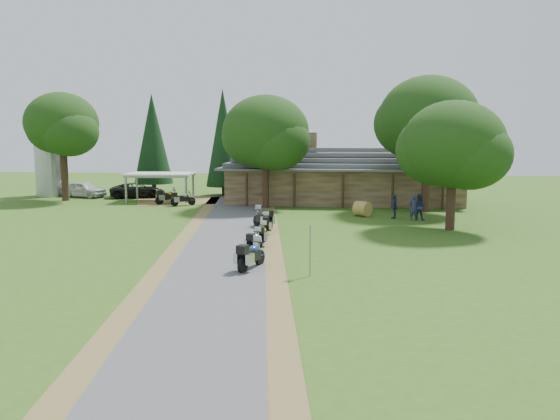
# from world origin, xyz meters

# --- Properties ---
(ground) EXTENTS (120.00, 120.00, 0.00)m
(ground) POSITION_xyz_m (0.00, 0.00, 0.00)
(ground) COLOR #335718
(ground) RESTS_ON ground
(driveway) EXTENTS (51.95, 51.95, 0.00)m
(driveway) POSITION_xyz_m (-0.50, 4.00, 0.00)
(driveway) COLOR #4F4F52
(driveway) RESTS_ON ground
(lodge) EXTENTS (21.40, 9.40, 4.90)m
(lodge) POSITION_xyz_m (6.00, 24.00, 2.45)
(lodge) COLOR brown
(lodge) RESTS_ON ground
(silo) EXTENTS (3.03, 3.03, 6.10)m
(silo) POSITION_xyz_m (-22.65, 25.92, 3.05)
(silo) COLOR gray
(silo) RESTS_ON ground
(carport) EXTENTS (6.21, 4.40, 2.56)m
(carport) POSITION_xyz_m (-10.45, 22.62, 1.28)
(carport) COLOR silver
(carport) RESTS_ON ground
(car_white_sedan) EXTENTS (4.00, 6.25, 1.93)m
(car_white_sedan) POSITION_xyz_m (-18.90, 24.93, 0.97)
(car_white_sedan) COLOR silver
(car_white_sedan) RESTS_ON ground
(car_dark_suv) EXTENTS (4.11, 6.08, 2.15)m
(car_dark_suv) POSITION_xyz_m (-13.60, 25.13, 1.07)
(car_dark_suv) COLOR black
(car_dark_suv) RESTS_ON ground
(motorcycle_row_a) EXTENTS (1.29, 2.13, 1.38)m
(motorcycle_row_a) POSITION_xyz_m (1.85, -1.93, 0.69)
(motorcycle_row_a) COLOR #173D9A
(motorcycle_row_a) RESTS_ON ground
(motorcycle_row_b) EXTENTS (0.85, 1.77, 1.16)m
(motorcycle_row_b) POSITION_xyz_m (1.43, 1.79, 0.58)
(motorcycle_row_b) COLOR #B7B9C0
(motorcycle_row_b) RESTS_ON ground
(motorcycle_row_c) EXTENTS (0.61, 1.79, 1.22)m
(motorcycle_row_c) POSITION_xyz_m (1.57, 3.59, 0.61)
(motorcycle_row_c) COLOR yellow
(motorcycle_row_c) RESTS_ON ground
(motorcycle_row_d) EXTENTS (0.79, 1.85, 1.22)m
(motorcycle_row_d) POSITION_xyz_m (1.29, 7.18, 0.61)
(motorcycle_row_d) COLOR orange
(motorcycle_row_d) RESTS_ON ground
(motorcycle_row_e) EXTENTS (1.77, 2.06, 1.41)m
(motorcycle_row_e) POSITION_xyz_m (0.84, 8.85, 0.71)
(motorcycle_row_e) COLOR black
(motorcycle_row_e) RESTS_ON ground
(motorcycle_carport_a) EXTENTS (1.97, 1.91, 1.42)m
(motorcycle_carport_a) POSITION_xyz_m (-9.14, 20.61, 0.71)
(motorcycle_carport_a) COLOR #C2A60C
(motorcycle_carport_a) RESTS_ON ground
(motorcycle_carport_b) EXTENTS (1.94, 1.59, 1.31)m
(motorcycle_carport_b) POSITION_xyz_m (-7.49, 19.59, 0.66)
(motorcycle_carport_b) COLOR slate
(motorcycle_carport_b) RESTS_ON ground
(person_a) EXTENTS (0.61, 0.45, 2.09)m
(person_a) POSITION_xyz_m (10.90, 13.41, 1.05)
(person_a) COLOR navy
(person_a) RESTS_ON ground
(person_b) EXTENTS (0.75, 0.65, 2.19)m
(person_b) POSITION_xyz_m (11.28, 13.60, 1.09)
(person_b) COLOR navy
(person_b) RESTS_ON ground
(person_c) EXTENTS (0.55, 0.67, 2.04)m
(person_c) POSITION_xyz_m (9.62, 14.02, 1.02)
(person_c) COLOR navy
(person_c) RESTS_ON ground
(hay_bale) EXTENTS (1.48, 1.50, 1.11)m
(hay_bale) POSITION_xyz_m (7.41, 14.95, 0.55)
(hay_bale) COLOR olive
(hay_bale) RESTS_ON ground
(sign_post) EXTENTS (0.39, 0.07, 2.19)m
(sign_post) POSITION_xyz_m (4.49, -2.91, 1.10)
(sign_post) COLOR gray
(sign_post) RESTS_ON ground
(oak_lodge_left) EXTENTS (7.05, 7.05, 9.98)m
(oak_lodge_left) POSITION_xyz_m (-0.31, 18.99, 4.99)
(oak_lodge_left) COLOR black
(oak_lodge_left) RESTS_ON ground
(oak_lodge_right) EXTENTS (7.53, 7.53, 11.76)m
(oak_lodge_right) POSITION_xyz_m (12.41, 18.12, 5.88)
(oak_lodge_right) COLOR black
(oak_lodge_right) RESTS_ON ground
(oak_driveway) EXTENTS (6.36, 6.36, 8.65)m
(oak_driveway) POSITION_xyz_m (12.64, 9.59, 4.32)
(oak_driveway) COLOR black
(oak_driveway) RESTS_ON ground
(oak_silo) EXTENTS (6.48, 6.48, 11.37)m
(oak_silo) POSITION_xyz_m (-19.27, 22.06, 5.69)
(oak_silo) COLOR black
(oak_silo) RESTS_ON ground
(cedar_near) EXTENTS (3.48, 3.48, 10.52)m
(cedar_near) POSITION_xyz_m (-5.79, 28.15, 5.26)
(cedar_near) COLOR black
(cedar_near) RESTS_ON ground
(cedar_far) EXTENTS (3.95, 3.95, 10.19)m
(cedar_far) POSITION_xyz_m (-13.38, 29.27, 5.10)
(cedar_far) COLOR black
(cedar_far) RESTS_ON ground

